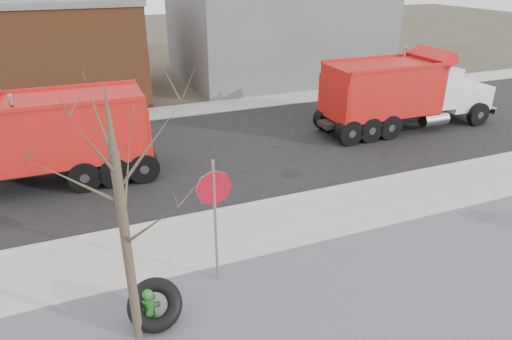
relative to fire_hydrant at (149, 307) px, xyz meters
name	(u,v)px	position (x,y,z in m)	size (l,w,h in m)	color
ground	(243,238)	(2.91, 2.26, -0.38)	(120.00, 120.00, 0.00)	#383328
gravel_verge	(303,323)	(2.91, -1.24, -0.36)	(60.00, 5.00, 0.03)	slate
sidewalk	(240,232)	(2.91, 2.51, -0.35)	(60.00, 2.50, 0.06)	#9E9B93
curb	(225,210)	(2.91, 3.81, -0.32)	(60.00, 0.15, 0.11)	#9E9B93
road	(186,155)	(2.91, 8.56, -0.37)	(60.00, 9.40, 0.02)	black
far_sidewalk	(158,113)	(2.91, 14.26, -0.35)	(60.00, 2.00, 0.06)	#9E9B93
building_grey	(275,11)	(11.91, 20.26, 3.62)	(12.00, 10.00, 8.00)	slate
bare_tree	(119,190)	(-0.29, -0.34, 2.92)	(3.20, 3.20, 5.20)	#382D23
fire_hydrant	(149,307)	(0.00, 0.00, 0.00)	(0.46, 0.45, 0.82)	#2A6F2A
truck_tire	(155,305)	(0.11, -0.10, 0.11)	(1.28, 1.20, 0.99)	black
stop_sign	(214,202)	(1.73, 0.84, 1.68)	(0.83, 0.09, 3.04)	gray
dump_truck_red_a	(402,91)	(12.51, 8.04, 1.35)	(8.40, 2.37, 3.39)	black
dump_truck_red_b	(40,137)	(-1.99, 7.76, 1.33)	(7.91, 2.42, 3.34)	black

